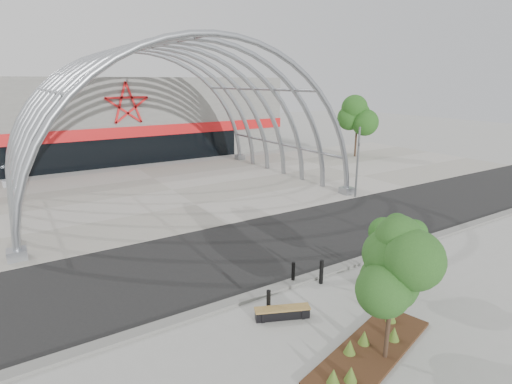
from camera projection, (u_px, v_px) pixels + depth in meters
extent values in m
plane|color=#9F9F99|center=(308.00, 275.00, 16.32)|extent=(140.00, 140.00, 0.00)
cube|color=black|center=(262.00, 246.00, 19.18)|extent=(140.00, 7.00, 0.02)
cube|color=#9F9B8F|center=(172.00, 190.00, 28.96)|extent=(60.00, 17.00, 0.04)
cube|color=slate|center=(312.00, 277.00, 16.10)|extent=(60.00, 0.50, 0.12)
cube|color=slate|center=(109.00, 116.00, 42.57)|extent=(34.00, 15.00, 8.00)
cube|color=black|center=(131.00, 151.00, 37.22)|extent=(22.00, 0.25, 2.60)
cube|color=red|center=(129.00, 132.00, 36.74)|extent=(34.00, 0.30, 1.00)
torus|color=#969AA1|center=(219.00, 220.00, 22.85)|extent=(20.36, 0.36, 20.36)
torus|color=#969AA1|center=(201.00, 208.00, 24.89)|extent=(20.36, 0.36, 20.36)
torus|color=#969AA1|center=(185.00, 199.00, 26.93)|extent=(20.36, 0.36, 20.36)
torus|color=#969AA1|center=(172.00, 190.00, 28.97)|extent=(20.36, 0.36, 20.36)
torus|color=#969AA1|center=(160.00, 183.00, 31.01)|extent=(20.36, 0.36, 20.36)
torus|color=#969AA1|center=(150.00, 177.00, 33.04)|extent=(20.36, 0.36, 20.36)
torus|color=#969AA1|center=(141.00, 171.00, 35.08)|extent=(20.36, 0.36, 20.36)
cylinder|color=#969AA1|center=(281.00, 144.00, 33.21)|extent=(0.20, 15.00, 0.20)
cylinder|color=#969AA1|center=(254.00, 89.00, 30.68)|extent=(0.20, 15.00, 0.20)
cylinder|color=#969AA1|center=(163.00, 44.00, 26.27)|extent=(0.20, 15.00, 0.20)
cylinder|color=#969AA1|center=(50.00, 91.00, 23.44)|extent=(0.20, 15.00, 0.20)
cylinder|color=#969AA1|center=(12.00, 171.00, 23.33)|extent=(0.20, 15.00, 0.20)
cube|color=#969AA1|center=(17.00, 255.00, 17.66)|extent=(0.80, 0.80, 0.50)
cube|color=#969AA1|center=(9.00, 183.00, 29.90)|extent=(0.80, 0.80, 0.50)
cube|color=#969AA1|center=(347.00, 191.00, 27.90)|extent=(0.80, 0.80, 0.50)
cube|color=#969AA1|center=(240.00, 157.00, 40.13)|extent=(0.80, 0.80, 0.50)
cube|color=black|center=(371.00, 351.00, 11.70)|extent=(5.25, 2.84, 0.10)
cone|color=#517325|center=(351.00, 374.00, 10.41)|extent=(0.35, 0.35, 0.43)
cone|color=#517325|center=(364.00, 337.00, 11.89)|extent=(0.35, 0.35, 0.43)
cone|color=#517325|center=(394.00, 333.00, 12.06)|extent=(0.35, 0.35, 0.43)
cone|color=#517325|center=(350.00, 347.00, 11.47)|extent=(0.35, 0.35, 0.43)
cone|color=#517325|center=(391.00, 315.00, 12.99)|extent=(0.35, 0.35, 0.43)
cone|color=#517325|center=(333.00, 376.00, 10.32)|extent=(0.35, 0.35, 0.43)
cylinder|color=slate|center=(357.00, 163.00, 26.56)|extent=(0.13, 0.13, 4.77)
imported|color=black|center=(359.00, 147.00, 26.28)|extent=(0.36, 0.66, 0.13)
cylinder|color=#302016|center=(388.00, 329.00, 11.15)|extent=(0.12, 0.12, 1.99)
ellipsoid|color=#1C4018|center=(394.00, 270.00, 10.66)|extent=(1.70, 1.70, 2.17)
cylinder|color=black|center=(393.00, 271.00, 14.72)|extent=(0.12, 0.12, 1.79)
ellipsoid|color=#184916|center=(397.00, 230.00, 14.28)|extent=(1.48, 1.48, 1.96)
cube|color=black|center=(282.00, 314.00, 13.35)|extent=(1.81, 1.03, 0.31)
cube|color=black|center=(262.00, 315.00, 13.24)|extent=(0.26, 0.41, 0.36)
cube|color=black|center=(302.00, 311.00, 13.45)|extent=(0.26, 0.41, 0.36)
cube|color=olive|center=(282.00, 308.00, 13.30)|extent=(1.88, 1.11, 0.05)
cube|color=black|center=(387.00, 284.00, 15.34)|extent=(1.85, 0.86, 0.31)
cube|color=black|center=(371.00, 285.00, 15.16)|extent=(0.22, 0.42, 0.37)
cube|color=black|center=(403.00, 281.00, 15.51)|extent=(0.22, 0.42, 0.37)
cube|color=brown|center=(387.00, 279.00, 15.29)|extent=(1.91, 0.93, 0.05)
cylinder|color=black|center=(269.00, 302.00, 13.52)|extent=(0.14, 0.14, 0.89)
cylinder|color=black|center=(293.00, 273.00, 15.63)|extent=(0.14, 0.14, 0.86)
cylinder|color=black|center=(321.00, 272.00, 15.56)|extent=(0.16, 0.16, 0.98)
cylinder|color=black|center=(377.00, 268.00, 15.89)|extent=(0.15, 0.15, 0.96)
cylinder|color=black|center=(391.00, 271.00, 15.61)|extent=(0.16, 0.16, 1.01)
cylinder|color=#302017|center=(356.00, 142.00, 41.34)|extent=(0.20, 0.20, 3.03)
ellipsoid|color=#174A13|center=(358.00, 115.00, 40.60)|extent=(2.70, 2.70, 3.30)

